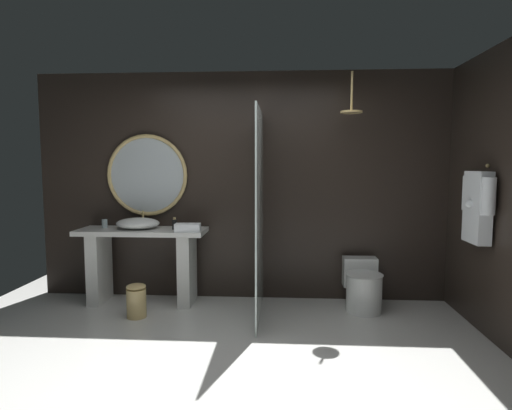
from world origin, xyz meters
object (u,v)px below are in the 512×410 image
object	(u,v)px
tumbler_cup	(105,224)
rain_shower_head	(351,108)
soap_dispenser	(175,224)
toilet	(363,286)
round_wall_mirror	(147,175)
waste_bin	(136,300)
hanging_bathrobe	(478,204)
vessel_sink	(138,223)
folded_hand_towel	(188,228)

from	to	relation	value
tumbler_cup	rain_shower_head	world-z (taller)	rain_shower_head
tumbler_cup	soap_dispenser	xyz separation A→B (m)	(0.83, -0.07, 0.01)
rain_shower_head	toilet	distance (m)	1.89
round_wall_mirror	toilet	bearing A→B (deg)	-7.18
toilet	tumbler_cup	bearing A→B (deg)	177.28
soap_dispenser	waste_bin	bearing A→B (deg)	-123.11
tumbler_cup	hanging_bathrobe	xyz separation A→B (m)	(3.78, -0.72, 0.31)
hanging_bathrobe	toilet	world-z (taller)	hanging_bathrobe
vessel_sink	tumbler_cup	xyz separation A→B (m)	(-0.40, 0.05, -0.01)
waste_bin	vessel_sink	bearing A→B (deg)	104.95
waste_bin	hanging_bathrobe	bearing A→B (deg)	-3.50
toilet	vessel_sink	bearing A→B (deg)	177.97
vessel_sink	soap_dispenser	size ratio (longest dim) A/B	3.52
round_wall_mirror	toilet	world-z (taller)	round_wall_mirror
waste_bin	folded_hand_towel	bearing A→B (deg)	34.49
vessel_sink	round_wall_mirror	world-z (taller)	round_wall_mirror
soap_dispenser	toilet	distance (m)	2.16
round_wall_mirror	toilet	distance (m)	2.72
rain_shower_head	folded_hand_towel	world-z (taller)	rain_shower_head
toilet	waste_bin	distance (m)	2.39
round_wall_mirror	rain_shower_head	xyz separation A→B (m)	(2.26, -0.37, 0.70)
rain_shower_head	waste_bin	world-z (taller)	rain_shower_head
waste_bin	folded_hand_towel	size ratio (longest dim) A/B	1.29
folded_hand_towel	vessel_sink	bearing A→B (deg)	165.63
vessel_sink	hanging_bathrobe	xyz separation A→B (m)	(3.38, -0.67, 0.30)
rain_shower_head	folded_hand_towel	size ratio (longest dim) A/B	1.54
rain_shower_head	waste_bin	distance (m)	2.95
rain_shower_head	toilet	xyz separation A→B (m)	(0.17, 0.06, -1.88)
rain_shower_head	toilet	size ratio (longest dim) A/B	0.71
round_wall_mirror	rain_shower_head	distance (m)	2.40
tumbler_cup	round_wall_mirror	distance (m)	0.73
tumbler_cup	soap_dispenser	world-z (taller)	soap_dispenser
vessel_sink	soap_dispenser	world-z (taller)	vessel_sink
vessel_sink	folded_hand_towel	xyz separation A→B (m)	(0.60, -0.15, -0.02)
tumbler_cup	toilet	bearing A→B (deg)	-2.72
rain_shower_head	hanging_bathrobe	size ratio (longest dim) A/B	0.58
soap_dispenser	toilet	bearing A→B (deg)	-1.79
soap_dispenser	rain_shower_head	distance (m)	2.26
soap_dispenser	hanging_bathrobe	distance (m)	3.04
soap_dispenser	folded_hand_towel	distance (m)	0.22
tumbler_cup	folded_hand_towel	size ratio (longest dim) A/B	0.36
toilet	folded_hand_towel	distance (m)	1.99
toilet	waste_bin	world-z (taller)	toilet
soap_dispenser	hanging_bathrobe	xyz separation A→B (m)	(2.95, -0.65, 0.30)
soap_dispenser	hanging_bathrobe	world-z (taller)	hanging_bathrobe
hanging_bathrobe	soap_dispenser	bearing A→B (deg)	167.57
vessel_sink	rain_shower_head	world-z (taller)	rain_shower_head
rain_shower_head	folded_hand_towel	distance (m)	2.12
hanging_bathrobe	waste_bin	bearing A→B (deg)	176.50
tumbler_cup	waste_bin	world-z (taller)	tumbler_cup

